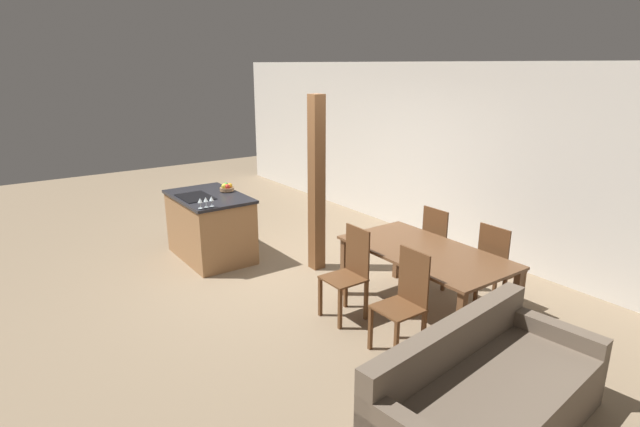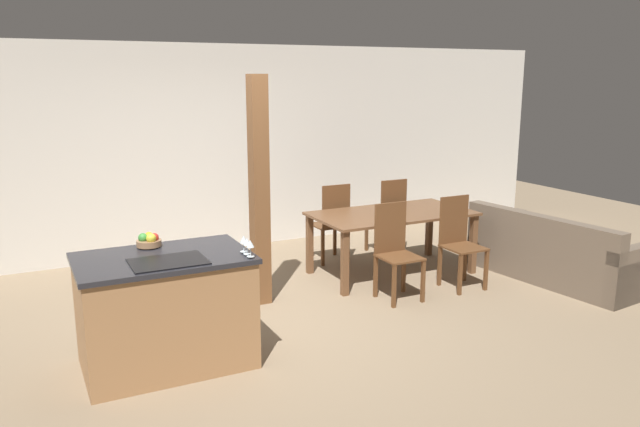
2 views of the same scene
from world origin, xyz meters
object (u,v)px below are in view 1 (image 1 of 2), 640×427
Objects in this scene: dining_table at (425,258)px; dining_chair_far_right at (497,266)px; timber_post at (317,185)px; wine_glass_middle at (206,200)px; dining_chair_far_left at (440,245)px; fruit_bowl at (227,188)px; dining_chair_near_right at (404,300)px; wine_glass_far at (211,199)px; wine_glass_near at (200,201)px; dining_chair_near_left at (349,272)px; couch at (487,400)px; kitchen_island at (210,226)px.

dining_chair_far_right is (0.42, 0.72, -0.13)m from dining_table.
dining_table is 1.82m from timber_post.
wine_glass_middle reaches higher than dining_chair_far_left.
fruit_bowl reaches higher than dining_chair_far_left.
wine_glass_middle is 2.90m from dining_chair_near_right.
fruit_bowl is 3.12m from dining_table.
wine_glass_far is at bearing -38.69° from fruit_bowl.
dining_table is (2.33, 1.51, -0.37)m from wine_glass_middle.
dining_chair_near_right is at bearing 17.53° from wine_glass_near.
dining_chair_near_left is at bearing -120.20° from dining_table.
timber_post reaches higher than couch.
dining_chair_far_right is 2.43m from timber_post.
dining_chair_far_left is at bearing 120.20° from dining_table.
couch is (1.18, -0.30, -0.24)m from dining_chair_near_right.
dining_chair_near_right is at bearing -59.80° from dining_table.
dining_chair_near_right is at bearing 90.00° from dining_chair_far_right.
dining_chair_far_left reaches higher than dining_table.
timber_post reaches higher than dining_chair_near_right.
fruit_bowl is 3.79m from dining_chair_far_right.
dining_chair_far_right is at bearing 27.55° from couch.
dining_chair_near_left is at bearing 59.80° from dining_chair_far_right.
dining_chair_far_right is at bearing 59.80° from dining_chair_near_left.
kitchen_island is at bearing 85.88° from couch.
fruit_bowl reaches higher than couch.
dining_chair_near_right is at bearing 120.20° from dining_chair_far_left.
dining_chair_far_left is 2.67m from couch.
kitchen_island is 1.33× the size of dining_chair_far_left.
wine_glass_near is 2.84m from dining_table.
dining_table is 1.85× the size of dining_chair_near_left.
dining_chair_near_right and dining_chair_far_right have the same top height.
couch is at bearing 139.28° from dining_chair_far_left.
wine_glass_far is (0.00, 0.08, 0.00)m from wine_glass_middle.
dining_chair_near_right is 1.66m from dining_chair_far_left.
wine_glass_middle is 2.80m from dining_table.
wine_glass_middle reaches higher than kitchen_island.
dining_chair_near_right is (3.38, 0.20, -0.45)m from fruit_bowl.
fruit_bowl is (-0.04, 0.30, 0.51)m from kitchen_island.
dining_chair_far_right is at bearing 39.00° from wine_glass_middle.
timber_post is at bearing 63.61° from wine_glass_far.
couch is at bearing -1.21° from fruit_bowl.
dining_chair_far_left is (-0.42, 0.72, -0.13)m from dining_table.
fruit_bowl is 1.43m from timber_post.
timber_post is at bearing 64.97° from wine_glass_middle.
wine_glass_near is at bearing 91.50° from couch.
dining_chair_far_left is (2.55, 1.64, -0.45)m from fruit_bowl.
fruit_bowl is 1.51× the size of wine_glass_far.
kitchen_island is at bearing -82.42° from fruit_bowl.
wine_glass_far reaches higher than dining_chair_near_right.
fruit_bowl is 0.20× the size of dining_chair_near_right.
wine_glass_far is at bearing 90.00° from wine_glass_middle.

